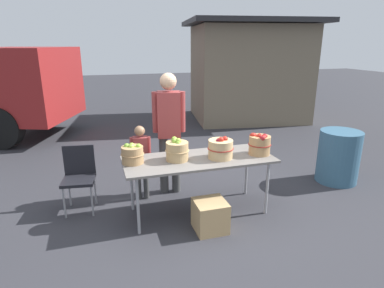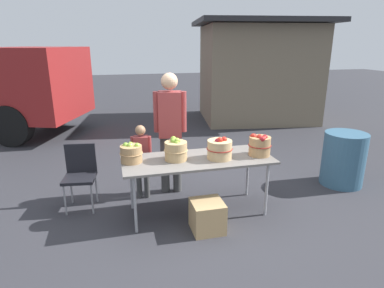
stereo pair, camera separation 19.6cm
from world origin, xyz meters
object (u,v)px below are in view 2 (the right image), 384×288
trash_barrel (343,159)px  apple_basket_red_1 (260,145)px  apple_basket_red_0 (220,149)px  market_table (198,162)px  produce_crate (207,216)px  folding_chair (80,171)px  apple_basket_green_0 (131,153)px  vendor_adult (170,124)px  child_customer (142,156)px  apple_basket_green_1 (176,150)px

trash_barrel → apple_basket_red_1: bearing=-166.9°
apple_basket_red_0 → market_table: bearing=165.9°
trash_barrel → produce_crate: 2.57m
apple_basket_red_0 → folding_chair: 1.89m
apple_basket_green_0 → market_table: bearing=-5.5°
apple_basket_green_0 → vendor_adult: 0.89m
apple_basket_green_0 → child_customer: (0.17, 0.51, -0.24)m
market_table → apple_basket_red_1: (0.80, -0.07, 0.18)m
apple_basket_red_0 → produce_crate: size_ratio=0.89×
market_table → apple_basket_red_0: apple_basket_red_0 is taller
market_table → trash_barrel: (2.44, 0.31, -0.29)m
apple_basket_green_1 → apple_basket_red_1: 1.09m
apple_basket_red_1 → folding_chair: 2.40m
produce_crate → child_customer: bearing=121.6°
vendor_adult → apple_basket_red_1: bearing=154.2°
trash_barrel → produce_crate: trash_barrel is taller
apple_basket_green_0 → vendor_adult: bearing=46.0°
vendor_adult → child_customer: vendor_adult is taller
apple_basket_red_1 → apple_basket_green_0: bearing=174.7°
child_customer → produce_crate: size_ratio=2.91×
apple_basket_red_0 → child_customer: size_ratio=0.30×
apple_basket_red_1 → market_table: bearing=174.8°
apple_basket_green_1 → vendor_adult: vendor_adult is taller
apple_basket_green_0 → apple_basket_red_0: 1.10m
market_table → folding_chair: folding_chair is taller
apple_basket_green_0 → apple_basket_green_1: 0.55m
market_table → produce_crate: (-0.01, -0.46, -0.52)m
apple_basket_green_0 → apple_basket_red_1: apple_basket_red_1 is taller
apple_basket_red_1 → trash_barrel: 1.74m
apple_basket_green_0 → folding_chair: size_ratio=0.33×
market_table → folding_chair: 1.59m
apple_basket_green_1 → apple_basket_red_0: size_ratio=0.91×
market_table → produce_crate: bearing=-90.6°
apple_basket_green_1 → folding_chair: size_ratio=0.35×
trash_barrel → apple_basket_red_0: bearing=-170.2°
market_table → apple_basket_green_0: size_ratio=6.73×
market_table → folding_chair: (-1.48, 0.54, -0.20)m
produce_crate → trash_barrel: bearing=17.5°
vendor_adult → child_customer: (-0.44, -0.11, -0.40)m
apple_basket_red_0 → vendor_adult: bearing=122.1°
child_customer → apple_basket_green_0: bearing=78.7°
apple_basket_red_1 → child_customer: child_customer is taller
apple_basket_red_0 → produce_crate: 0.84m
apple_basket_red_1 → vendor_adult: size_ratio=0.17×
folding_chair → produce_crate: bearing=-26.5°
apple_basket_red_0 → produce_crate: apple_basket_red_0 is taller
apple_basket_red_0 → trash_barrel: apple_basket_red_0 is taller
vendor_adult → child_customer: 0.60m
apple_basket_green_0 → apple_basket_red_1: size_ratio=0.95×
child_customer → folding_chair: (-0.83, -0.05, -0.13)m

